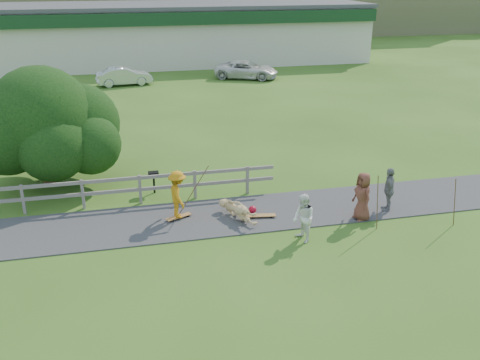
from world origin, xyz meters
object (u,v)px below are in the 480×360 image
at_px(spectator_a, 303,218).
at_px(car_white, 246,70).
at_px(spectator_b, 389,189).
at_px(spectator_c, 362,197).
at_px(car_silver, 124,76).
at_px(tree, 44,136).
at_px(skater_fallen, 238,210).
at_px(bbq, 154,182).
at_px(skater_rider, 178,197).

xyz_separation_m(spectator_a, car_white, (4.62, 26.24, -0.11)).
bearing_deg(spectator_b, spectator_c, -48.94).
height_order(car_silver, tree, tree).
bearing_deg(spectator_c, car_silver, -171.85).
xyz_separation_m(skater_fallen, car_silver, (-3.06, 23.82, 0.33)).
bearing_deg(spectator_c, bbq, -128.56).
distance_m(skater_rider, car_silver, 23.40).
bearing_deg(spectator_b, skater_fallen, -75.45).
distance_m(spectator_b, spectator_c, 1.31).
xyz_separation_m(skater_fallen, tree, (-6.55, 4.76, 1.67)).
distance_m(spectator_c, car_white, 25.32).
relative_size(skater_rider, bbq, 1.95).
bearing_deg(spectator_b, car_silver, -141.21).
xyz_separation_m(spectator_b, car_silver, (-8.36, 24.31, -0.14)).
bearing_deg(spectator_c, spectator_b, 103.33).
relative_size(car_white, bbq, 5.74).
bearing_deg(spectator_b, skater_rider, -77.52).
xyz_separation_m(car_white, bbq, (-8.83, -21.27, -0.25)).
distance_m(car_silver, car_white, 9.32).
xyz_separation_m(car_silver, bbq, (0.47, -20.83, -0.23)).
xyz_separation_m(spectator_a, tree, (-8.18, 6.74, 1.22)).
bearing_deg(car_white, skater_fallen, -170.70).
distance_m(spectator_b, tree, 13.02).
relative_size(spectator_b, spectator_c, 0.94).
relative_size(skater_rider, car_white, 0.34).
bearing_deg(skater_fallen, tree, 119.99).
xyz_separation_m(skater_fallen, spectator_a, (1.63, -1.98, 0.45)).
height_order(spectator_a, bbq, spectator_a).
height_order(skater_fallen, spectator_b, spectator_b).
distance_m(spectator_a, car_silver, 26.22).
distance_m(skater_rider, skater_fallen, 2.08).
xyz_separation_m(spectator_b, bbq, (-7.89, 3.47, -0.37)).
height_order(spectator_b, car_silver, spectator_b).
height_order(skater_rider, spectator_b, skater_rider).
bearing_deg(car_silver, spectator_a, -177.26).
height_order(skater_rider, skater_fallen, skater_rider).
distance_m(spectator_a, car_white, 26.64).
bearing_deg(tree, skater_rider, -43.34).
height_order(spectator_b, spectator_c, spectator_c).
height_order(skater_rider, spectator_c, spectator_c).
relative_size(spectator_a, spectator_b, 0.98).
bearing_deg(bbq, tree, 156.32).
bearing_deg(tree, spectator_b, -23.90).
xyz_separation_m(skater_rider, bbq, (-0.61, 2.54, -0.40)).
bearing_deg(tree, car_silver, 79.64).
xyz_separation_m(car_silver, car_white, (9.31, 0.44, 0.02)).
bearing_deg(spectator_a, car_silver, 178.89).
distance_m(skater_fallen, bbq, 3.95).
relative_size(tree, bbq, 7.61).
height_order(skater_rider, car_white, skater_rider).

